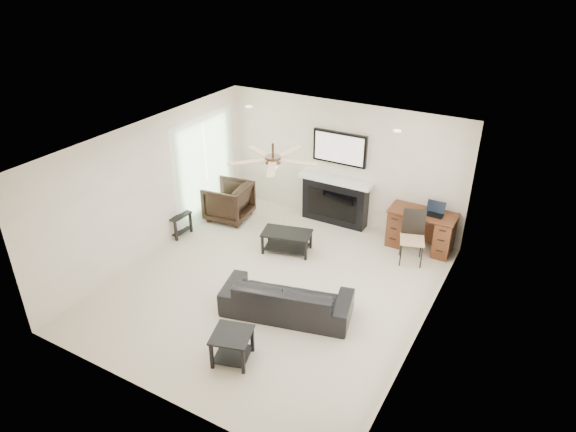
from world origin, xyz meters
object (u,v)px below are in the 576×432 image
Objects in this scene: desk at (421,230)px; sofa at (287,298)px; coffee_table at (287,242)px; armchair at (228,201)px; fireplace_unit at (336,180)px.

sofa is at bearing -112.70° from desk.
coffee_table is (-0.90, 1.60, -0.09)m from sofa.
coffee_table is 0.74× the size of desk.
sofa is at bearing -75.16° from coffee_table.
desk is at bearing -126.52° from sofa.
desk is at bearing 17.46° from coffee_table.
sofa is 3.38m from armchair.
armchair is at bearing -155.17° from fireplace_unit.
coffee_table is 1.68m from fireplace_unit.
desk is (1.22, 2.93, 0.09)m from sofa.
fireplace_unit is (1.99, 0.92, 0.56)m from armchair.
armchair reaches higher than sofa.
armchair is 0.70× the size of desk.
armchair is (-2.60, 2.15, 0.10)m from sofa.
desk reaches higher than coffee_table.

